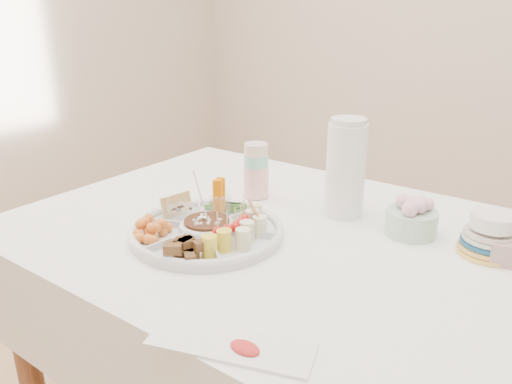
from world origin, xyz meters
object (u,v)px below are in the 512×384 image
Objects in this scene: dining_table at (296,357)px; party_tray at (207,229)px; thermos at (346,167)px; plate_stack at (491,236)px.

party_tray reaches higher than dining_table.
party_tray is (-0.19, -0.15, 0.40)m from dining_table.
dining_table is at bearing 38.37° from party_tray.
dining_table is 0.47m from party_tray.
party_tray is at bearing -122.19° from thermos.
dining_table is 5.47× the size of thermos.
thermos reaches higher than party_tray.
plate_stack is at bearing -2.10° from thermos.
thermos is 0.40m from plate_stack.
thermos is at bearing 57.81° from party_tray.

